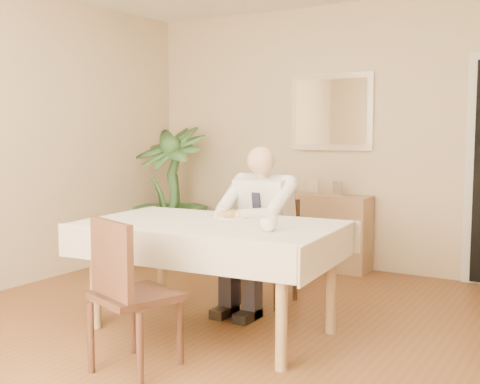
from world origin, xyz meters
The scene contains 16 objects.
room centered at (0.00, 0.00, 1.30)m, with size 5.00×5.02×2.60m.
mirror centered at (-0.21, 2.47, 1.55)m, with size 0.86×0.04×0.76m.
dining_table centered at (-0.13, 0.19, 0.67)m, with size 1.79×1.14×0.75m.
chair_far centered at (-0.13, 1.07, 0.46)m, with size 0.41×0.41×0.82m.
chair_near centered at (-0.14, -0.66, 0.50)m, with size 0.54×0.55×0.89m.
seated_man centered at (-0.13, 0.79, 0.69)m, with size 0.48×0.72×1.24m.
plate centered at (-0.13, 0.42, 0.76)m, with size 0.26×0.26×0.02m, color white.
food centered at (-0.13, 0.42, 0.78)m, with size 0.14×0.14×0.06m, color olive.
knife centered at (-0.09, 0.36, 0.78)m, with size 0.01×0.01×0.13m, color silver.
fork centered at (-0.17, 0.36, 0.78)m, with size 0.01×0.01×0.13m, color silver.
coffee_mug centered at (0.37, 0.06, 0.80)m, with size 0.11×0.11×0.09m, color white.
sideboard centered at (-0.21, 2.32, 0.37)m, with size 0.92×0.31×0.74m, color #987250.
photo_frame_left centered at (-0.62, 2.33, 0.81)m, with size 0.10×0.02×0.14m, color silver.
photo_frame_center centered at (-0.35, 2.37, 0.81)m, with size 0.10×0.02×0.14m, color silver.
photo_frame_right centered at (-0.08, 2.35, 0.81)m, with size 0.10×0.02×0.14m, color silver.
potted_palm centered at (-1.78, 1.88, 0.70)m, with size 0.79×0.79×1.41m, color #2B5025.
Camera 1 is at (2.09, -3.15, 1.37)m, focal length 45.00 mm.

